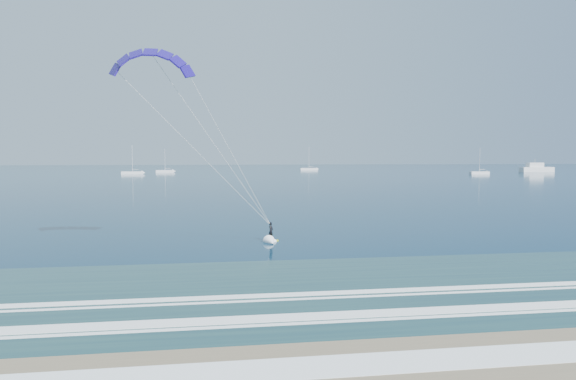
# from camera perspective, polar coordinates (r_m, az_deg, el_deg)

# --- Properties ---
(ground) EXTENTS (900.00, 900.00, 0.00)m
(ground) POSITION_cam_1_polar(r_m,az_deg,el_deg) (21.80, 17.27, -17.22)
(ground) COLOR #072B40
(ground) RESTS_ON ground
(kitesurfer_rig) EXTENTS (15.02, 7.52, 17.10)m
(kitesurfer_rig) POSITION_cam_1_polar(r_m,az_deg,el_deg) (43.36, -8.19, 5.02)
(kitesurfer_rig) COLOR #C0D519
(kitesurfer_rig) RESTS_ON ground
(motor_yacht) EXTENTS (16.41, 4.37, 6.59)m
(motor_yacht) POSITION_cam_1_polar(r_m,az_deg,el_deg) (280.42, 25.86, 2.18)
(motor_yacht) COLOR silver
(motor_yacht) RESTS_ON ground
(sailboat_1) EXTENTS (9.11, 2.40, 12.45)m
(sailboat_1) POSITION_cam_1_polar(r_m,az_deg,el_deg) (229.86, -16.89, 1.86)
(sailboat_1) COLOR silver
(sailboat_1) RESTS_ON ground
(sailboat_2) EXTENTS (8.34, 2.40, 11.30)m
(sailboat_2) POSITION_cam_1_polar(r_m,az_deg,el_deg) (248.74, -13.50, 2.05)
(sailboat_2) COLOR silver
(sailboat_2) RESTS_ON ground
(sailboat_3) EXTENTS (9.67, 2.40, 13.02)m
(sailboat_3) POSITION_cam_1_polar(r_m,az_deg,el_deg) (283.59, 2.34, 2.35)
(sailboat_3) COLOR silver
(sailboat_3) RESTS_ON ground
(sailboat_4) EXTENTS (8.30, 2.40, 11.31)m
(sailboat_4) POSITION_cam_1_polar(r_m,az_deg,el_deg) (234.92, 20.49, 1.82)
(sailboat_4) COLOR silver
(sailboat_4) RESTS_ON ground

